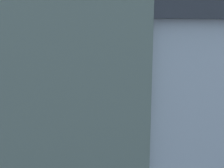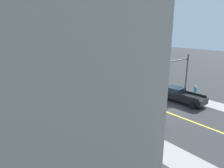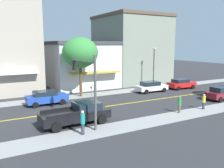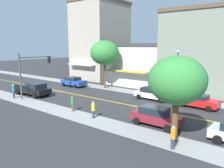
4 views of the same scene
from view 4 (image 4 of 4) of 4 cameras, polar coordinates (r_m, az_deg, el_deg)
ground_plane at (r=34.75m, az=-14.46°, el=-1.62°), size 140.00×140.00×0.00m
sidewalk_left at (r=38.90m, az=-7.00°, el=-0.14°), size 2.60×126.00×0.01m
sidewalk_right at (r=31.38m, az=-23.73°, el=-3.40°), size 2.60×126.00×0.01m
road_centerline_stripe at (r=34.75m, az=-14.46°, el=-1.62°), size 0.20×126.00×0.00m
tan_rowhouse at (r=46.34m, az=-3.00°, el=11.20°), size 11.37×8.62×15.52m
pale_office_building at (r=40.18m, az=8.93°, el=5.29°), size 12.79×10.13×7.15m
corner_shop_building at (r=36.27m, az=23.25°, el=7.80°), size 11.93×10.75×11.82m
street_tree_left_near at (r=15.85m, az=16.48°, el=0.85°), size 4.02×4.02×6.17m
street_tree_right_corner at (r=35.03m, az=-1.92°, el=8.08°), size 4.56×4.56×7.60m
fire_hydrant at (r=37.93m, az=-7.01°, el=0.22°), size 0.44×0.24×0.83m
parking_meter at (r=34.34m, az=-0.89°, el=0.00°), size 0.12×0.18×1.28m
traffic_light_mast at (r=30.87m, az=-20.26°, el=3.93°), size 4.95×0.32×5.87m
street_lamp at (r=29.00m, az=16.53°, el=3.70°), size 0.70×0.36×6.18m
red_sedan_left_curb at (r=26.18m, az=21.38°, el=-4.05°), size 2.26×4.37×1.47m
white_sedan_left_curb at (r=28.37m, az=10.48°, el=-2.44°), size 2.16×4.67×1.51m
maroon_sedan_right_curb at (r=19.50m, az=11.27°, el=-8.11°), size 1.99×4.35×1.62m
blue_sedan_left_curb at (r=37.37m, az=-9.98°, el=0.64°), size 2.12×4.48×1.57m
black_pickup_truck at (r=32.13m, az=-19.82°, el=-1.22°), size 2.48×5.93×1.78m
pedestrian_teal_shirt at (r=31.39m, az=-24.20°, el=-1.57°), size 0.33×0.33×1.86m
pedestrian_orange_shirt at (r=15.50m, az=15.53°, el=-13.10°), size 0.34×0.34×1.62m
pedestrian_yellow_shirt at (r=20.98m, az=-4.88°, el=-6.61°), size 0.33×0.33×1.61m
pedestrian_green_shirt at (r=23.32m, az=-10.21°, el=-4.88°), size 0.32×0.32×1.69m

